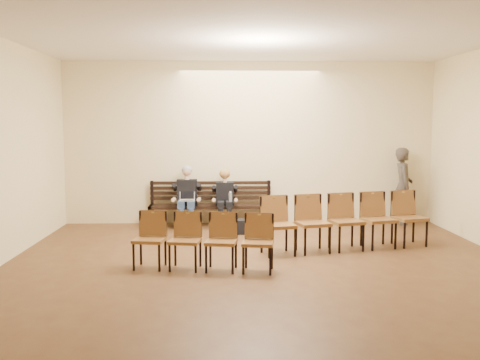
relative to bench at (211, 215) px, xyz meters
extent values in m
plane|color=brown|center=(0.85, -4.65, -0.23)|extent=(10.00, 10.00, 0.00)
cube|color=beige|center=(0.85, 0.35, 1.52)|extent=(8.00, 0.02, 3.50)
cube|color=white|center=(0.85, -4.65, 3.27)|extent=(8.00, 10.00, 0.02)
cube|color=black|center=(0.00, 0.00, 0.00)|extent=(2.60, 0.90, 0.45)
cube|color=silver|center=(-0.48, -0.29, 0.34)|extent=(0.35, 0.30, 0.23)
cylinder|color=silver|center=(0.42, -0.33, 0.34)|extent=(0.08, 0.08, 0.22)
cube|color=black|center=(0.51, -0.85, -0.09)|extent=(0.39, 0.28, 0.28)
imported|color=#3D3732|center=(4.17, 0.10, 0.73)|extent=(0.57, 0.76, 1.91)
cube|color=brown|center=(2.38, -2.26, 0.26)|extent=(3.04, 1.24, 0.98)
cube|color=brown|center=(-0.04, -3.45, 0.20)|extent=(2.13, 0.79, 0.86)
camera|label=1|loc=(0.24, -11.25, 1.94)|focal=40.00mm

